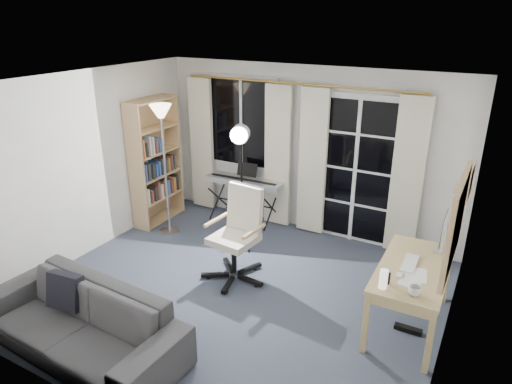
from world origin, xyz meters
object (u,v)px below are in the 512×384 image
(studio_light, at_px, (240,149))
(bookshelf, at_px, (153,165))
(monitor, at_px, (445,230))
(torchiere_lamp, at_px, (162,132))
(mug, at_px, (415,290))
(sofa, at_px, (78,313))
(desk, at_px, (413,274))
(office_chair, at_px, (240,225))
(keyboard_piano, at_px, (244,182))

(studio_light, bearing_deg, bookshelf, 153.99)
(bookshelf, xyz_separation_m, monitor, (4.20, -0.33, 0.05))
(torchiere_lamp, xyz_separation_m, monitor, (3.75, -0.06, -0.57))
(mug, xyz_separation_m, sofa, (-2.76, -1.40, -0.33))
(desk, xyz_separation_m, mug, (0.10, -0.50, 0.14))
(torchiere_lamp, xyz_separation_m, studio_light, (1.21, 0.05, -0.10))
(office_chair, bearing_deg, torchiere_lamp, 167.53)
(bookshelf, distance_m, mug, 4.30)
(sofa, bearing_deg, monitor, 42.15)
(bookshelf, bearing_deg, torchiere_lamp, -31.26)
(torchiere_lamp, xyz_separation_m, sofa, (0.89, -2.41, -1.11))
(mug, bearing_deg, monitor, 84.19)
(bookshelf, relative_size, office_chair, 1.67)
(bookshelf, height_order, office_chair, bookshelf)
(keyboard_piano, height_order, studio_light, studio_light)
(sofa, bearing_deg, studio_light, 85.18)
(office_chair, bearing_deg, keyboard_piano, 123.62)
(torchiere_lamp, relative_size, studio_light, 1.06)
(torchiere_lamp, distance_m, keyboard_piano, 1.45)
(studio_light, xyz_separation_m, monitor, (2.53, -0.11, -0.48))
(sofa, bearing_deg, keyboard_piano, 94.13)
(bookshelf, relative_size, torchiere_lamp, 1.00)
(studio_light, distance_m, desk, 2.54)
(keyboard_piano, height_order, office_chair, office_chair)
(monitor, height_order, mug, monitor)
(office_chair, bearing_deg, bookshelf, 164.47)
(torchiere_lamp, bearing_deg, monitor, -0.94)
(bookshelf, distance_m, desk, 4.09)
(bookshelf, relative_size, studio_light, 1.07)
(studio_light, xyz_separation_m, office_chair, (0.31, -0.54, -0.76))
(torchiere_lamp, distance_m, sofa, 2.80)
(office_chair, xyz_separation_m, desk, (2.03, -0.03, -0.06))
(bookshelf, bearing_deg, office_chair, -21.91)
(studio_light, height_order, monitor, studio_light)
(studio_light, bearing_deg, torchiere_lamp, 163.64)
(keyboard_piano, xyz_separation_m, office_chair, (0.71, -1.32, 0.01))
(keyboard_piano, height_order, sofa, keyboard_piano)
(mug, height_order, sofa, sofa)
(sofa, bearing_deg, mug, 29.61)
(keyboard_piano, distance_m, monitor, 3.09)
(office_chair, height_order, monitor, office_chair)
(keyboard_piano, xyz_separation_m, sofa, (0.08, -3.25, -0.24))
(studio_light, xyz_separation_m, sofa, (-0.33, -2.46, -1.01))
(bookshelf, distance_m, torchiere_lamp, 0.82)
(keyboard_piano, xyz_separation_m, studio_light, (0.41, -0.78, 0.77))
(keyboard_piano, height_order, monitor, monitor)
(torchiere_lamp, bearing_deg, sofa, -69.78)
(desk, bearing_deg, torchiere_lamp, 170.86)
(keyboard_piano, distance_m, office_chair, 1.50)
(bookshelf, distance_m, monitor, 4.21)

